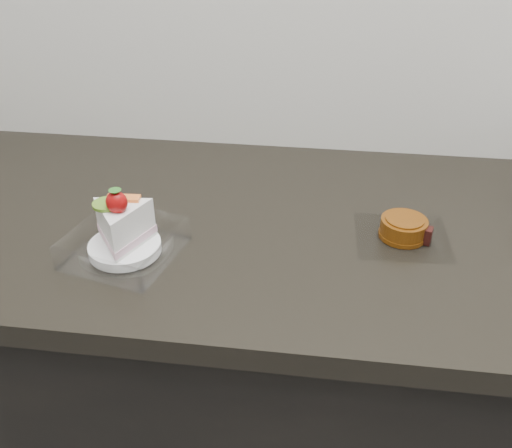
% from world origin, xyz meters
% --- Properties ---
extents(counter, '(2.04, 0.64, 0.90)m').
position_xyz_m(counter, '(0.00, 1.69, 0.45)').
color(counter, black).
rests_on(counter, ground).
extents(cake_tray, '(0.19, 0.19, 0.12)m').
position_xyz_m(cake_tray, '(-0.36, 1.56, 0.93)').
color(cake_tray, white).
rests_on(cake_tray, counter).
extents(mooncake_wrap, '(0.16, 0.15, 0.04)m').
position_xyz_m(mooncake_wrap, '(0.09, 1.67, 0.91)').
color(mooncake_wrap, white).
rests_on(mooncake_wrap, counter).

